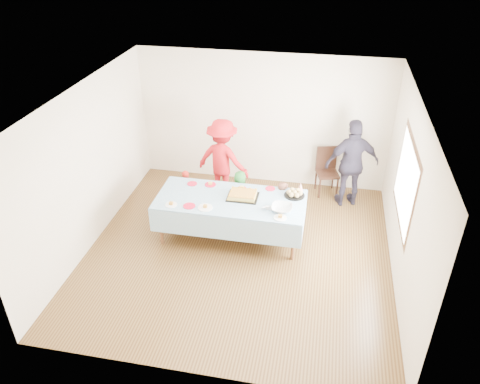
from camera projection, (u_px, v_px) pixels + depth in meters
The scene contains 22 objects.
ground at pixel (239, 251), 7.90m from camera, with size 5.00×5.00×0.00m, color #452C13.
room_walls at pixel (242, 157), 6.98m from camera, with size 5.04×5.04×2.72m.
party_table at pixel (230, 202), 7.87m from camera, with size 2.50×1.10×0.78m.
birthday_cake at pixel (243, 195), 7.86m from camera, with size 0.52×0.40×0.09m.
rolls_tray at pixel (294, 193), 7.91m from camera, with size 0.35×0.35×0.11m.
punch_bowl at pixel (282, 208), 7.52m from camera, with size 0.34×0.34×0.08m, color silver.
party_hat at pixel (300, 187), 8.00m from camera, with size 0.10×0.10×0.18m, color silver.
fork_pile at pixel (268, 207), 7.56m from camera, with size 0.24×0.18×0.07m, color white, non-canonical shape.
plate_red_far_a at pixel (192, 184), 8.27m from camera, with size 0.18×0.18×0.01m, color red.
plate_red_far_b at pixel (210, 185), 8.24m from camera, with size 0.20×0.20×0.01m, color red.
plate_red_far_c at pixel (242, 189), 8.12m from camera, with size 0.17×0.17×0.01m, color red.
plate_red_far_d at pixel (270, 189), 8.12m from camera, with size 0.17×0.17×0.01m, color red.
plate_red_near at pixel (189, 206), 7.64m from camera, with size 0.20×0.20×0.01m, color red.
plate_white_left at pixel (171, 205), 7.68m from camera, with size 0.20×0.20×0.01m, color white.
plate_white_mid at pixel (205, 208), 7.60m from camera, with size 0.24×0.24×0.01m, color white.
plate_white_right at pixel (280, 218), 7.35m from camera, with size 0.21×0.21×0.01m, color white.
dining_chair at pixel (327, 168), 9.32m from camera, with size 0.51×0.51×0.95m.
toddler_left at pixel (186, 189), 8.89m from camera, with size 0.29×0.19×0.78m, color red.
toddler_mid at pixel (240, 194), 8.60m from camera, with size 0.45×0.29×0.91m, color #25712A.
toddler_right at pixel (281, 204), 8.35m from camera, with size 0.43×0.33×0.88m, color #B36E53.
adult_left at pixel (223, 160), 9.00m from camera, with size 1.05×0.61×1.63m, color red.
adult_right at pixel (352, 164), 8.74m from camera, with size 1.02×0.42×1.74m, color #2A2634.
Camera 1 is at (1.22, -6.13, 4.93)m, focal length 35.00 mm.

